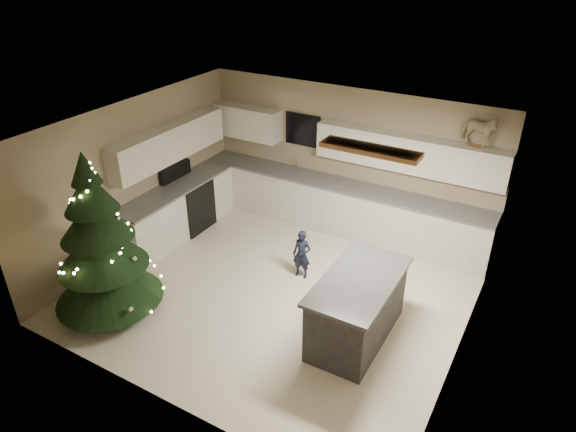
{
  "coord_description": "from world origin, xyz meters",
  "views": [
    {
      "loc": [
        3.34,
        -5.49,
        4.85
      ],
      "look_at": [
        0.0,
        0.35,
        1.15
      ],
      "focal_mm": 32.0,
      "sensor_mm": 36.0,
      "label": 1
    }
  ],
  "objects_px": {
    "toddler": "(302,255)",
    "rocking_horse": "(478,130)",
    "christmas_tree": "(101,251)",
    "bar_stool": "(330,300)",
    "island": "(357,308)"
  },
  "relations": [
    {
      "from": "island",
      "to": "bar_stool",
      "type": "relative_size",
      "value": 2.96
    },
    {
      "from": "island",
      "to": "christmas_tree",
      "type": "xyz_separation_m",
      "value": [
        -3.31,
        -1.26,
        0.55
      ]
    },
    {
      "from": "island",
      "to": "rocking_horse",
      "type": "height_order",
      "value": "rocking_horse"
    },
    {
      "from": "island",
      "to": "toddler",
      "type": "relative_size",
      "value": 2.07
    },
    {
      "from": "toddler",
      "to": "rocking_horse",
      "type": "distance_m",
      "value": 3.28
    },
    {
      "from": "rocking_horse",
      "to": "bar_stool",
      "type": "bearing_deg",
      "value": 167.05
    },
    {
      "from": "island",
      "to": "toddler",
      "type": "bearing_deg",
      "value": 146.43
    },
    {
      "from": "bar_stool",
      "to": "rocking_horse",
      "type": "height_order",
      "value": "rocking_horse"
    },
    {
      "from": "christmas_tree",
      "to": "rocking_horse",
      "type": "xyz_separation_m",
      "value": [
        4.02,
        3.92,
        1.24
      ]
    },
    {
      "from": "island",
      "to": "toddler",
      "type": "distance_m",
      "value": 1.57
    },
    {
      "from": "rocking_horse",
      "to": "toddler",
      "type": "bearing_deg",
      "value": 141.62
    },
    {
      "from": "christmas_tree",
      "to": "rocking_horse",
      "type": "bearing_deg",
      "value": 44.34
    },
    {
      "from": "toddler",
      "to": "rocking_horse",
      "type": "relative_size",
      "value": 1.31
    },
    {
      "from": "bar_stool",
      "to": "island",
      "type": "bearing_deg",
      "value": -2.55
    },
    {
      "from": "christmas_tree",
      "to": "toddler",
      "type": "bearing_deg",
      "value": 46.78
    }
  ]
}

